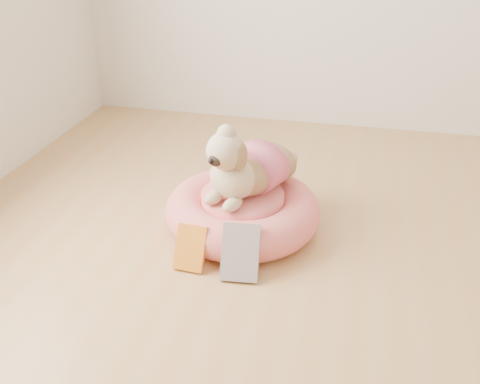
% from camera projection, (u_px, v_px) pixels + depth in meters
% --- Properties ---
extents(pet_bed, '(0.68, 0.68, 0.18)m').
position_uv_depth(pet_bed, '(243.00, 211.00, 2.35)').
color(pet_bed, '#E4595F').
rests_on(pet_bed, floor).
extents(dog, '(0.51, 0.58, 0.36)m').
position_uv_depth(dog, '(247.00, 154.00, 2.23)').
color(dog, brown).
rests_on(dog, pet_bed).
extents(book_yellow, '(0.13, 0.11, 0.17)m').
position_uv_depth(book_yellow, '(191.00, 248.00, 2.10)').
color(book_yellow, '#F1AC19').
rests_on(book_yellow, floor).
extents(book_white, '(0.16, 0.15, 0.20)m').
position_uv_depth(book_white, '(240.00, 252.00, 2.05)').
color(book_white, white).
rests_on(book_white, floor).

